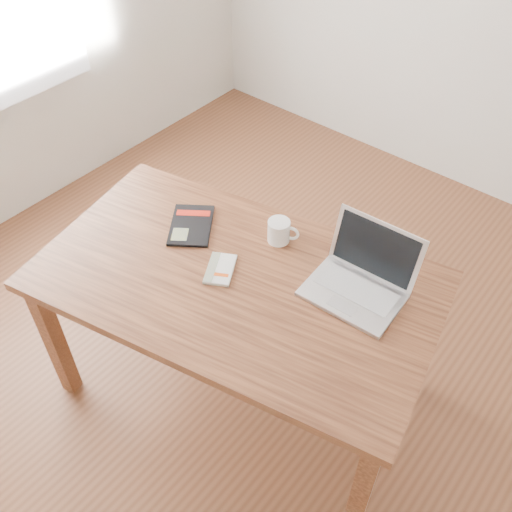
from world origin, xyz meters
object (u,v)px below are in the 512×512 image
Objects in this scene: black_guidebook at (191,225)px; desk at (237,293)px; laptop at (361,278)px; coffee_mug at (280,231)px; white_guidebook at (220,269)px.

desk is at bearing -53.07° from black_guidebook.
laptop is (0.73, 0.15, 0.05)m from black_guidebook.
white_guidebook is at bearing -127.46° from coffee_mug.
desk is at bearing -113.26° from coffee_mug.
desk is 4.61× the size of laptop.
desk is at bearing -150.10° from laptop.
laptop is 2.88× the size of coffee_mug.
white_guidebook and black_guidebook have the same top height.
black_guidebook is at bearing 151.47° from desk.
black_guidebook is 2.40× the size of coffee_mug.
coffee_mug is at bearing -9.68° from black_guidebook.
laptop is at bearing -25.71° from coffee_mug.
black_guidebook reaches higher than desk.
black_guidebook is (-0.27, 0.11, -0.00)m from white_guidebook.
white_guidebook is 0.54m from laptop.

